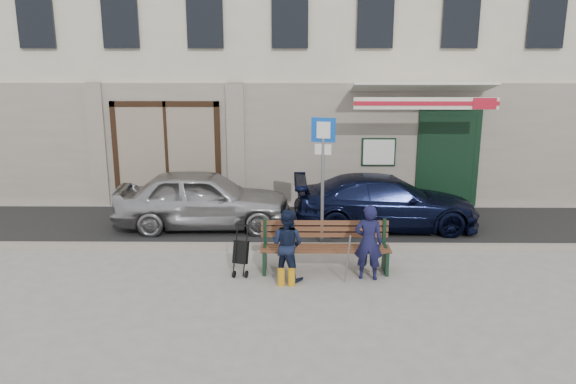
{
  "coord_description": "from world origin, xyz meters",
  "views": [
    {
      "loc": [
        0.1,
        -9.48,
        4.0
      ],
      "look_at": [
        -0.02,
        1.6,
        1.2
      ],
      "focal_mm": 35.0,
      "sensor_mm": 36.0,
      "label": 1
    }
  ],
  "objects_px": {
    "car_silver": "(203,199)",
    "man": "(368,242)",
    "car_navy": "(385,202)",
    "bench": "(323,248)",
    "parking_sign": "(323,161)",
    "woman": "(287,244)",
    "stroller": "(241,253)"
  },
  "relations": [
    {
      "from": "parking_sign",
      "to": "man",
      "type": "distance_m",
      "value": 2.3
    },
    {
      "from": "car_silver",
      "to": "man",
      "type": "height_order",
      "value": "man"
    },
    {
      "from": "car_silver",
      "to": "woman",
      "type": "xyz_separation_m",
      "value": [
        1.97,
        -3.02,
        -0.03
      ]
    },
    {
      "from": "bench",
      "to": "car_navy",
      "type": "bearing_deg",
      "value": 59.4
    },
    {
      "from": "parking_sign",
      "to": "stroller",
      "type": "relative_size",
      "value": 2.95
    },
    {
      "from": "parking_sign",
      "to": "bench",
      "type": "distance_m",
      "value": 2.04
    },
    {
      "from": "car_silver",
      "to": "woman",
      "type": "relative_size",
      "value": 3.09
    },
    {
      "from": "parking_sign",
      "to": "woman",
      "type": "xyz_separation_m",
      "value": [
        -0.72,
        -1.89,
        -1.15
      ]
    },
    {
      "from": "car_navy",
      "to": "stroller",
      "type": "distance_m",
      "value": 4.18
    },
    {
      "from": "car_navy",
      "to": "bench",
      "type": "distance_m",
      "value": 3.1
    },
    {
      "from": "car_navy",
      "to": "woman",
      "type": "distance_m",
      "value": 3.76
    },
    {
      "from": "parking_sign",
      "to": "man",
      "type": "xyz_separation_m",
      "value": [
        0.73,
        -1.88,
        -1.11
      ]
    },
    {
      "from": "car_navy",
      "to": "stroller",
      "type": "xyz_separation_m",
      "value": [
        -3.08,
        -2.82,
        -0.21
      ]
    },
    {
      "from": "car_silver",
      "to": "stroller",
      "type": "relative_size",
      "value": 4.41
    },
    {
      "from": "bench",
      "to": "man",
      "type": "height_order",
      "value": "man"
    },
    {
      "from": "car_silver",
      "to": "man",
      "type": "xyz_separation_m",
      "value": [
        3.42,
        -3.0,
        0.01
      ]
    },
    {
      "from": "car_silver",
      "to": "man",
      "type": "bearing_deg",
      "value": -132.83
    },
    {
      "from": "man",
      "to": "stroller",
      "type": "xyz_separation_m",
      "value": [
        -2.3,
        0.19,
        -0.29
      ]
    },
    {
      "from": "man",
      "to": "woman",
      "type": "distance_m",
      "value": 1.45
    },
    {
      "from": "bench",
      "to": "man",
      "type": "distance_m",
      "value": 0.9
    },
    {
      "from": "car_navy",
      "to": "stroller",
      "type": "bearing_deg",
      "value": 131.89
    },
    {
      "from": "bench",
      "to": "man",
      "type": "xyz_separation_m",
      "value": [
        0.8,
        -0.35,
        0.23
      ]
    },
    {
      "from": "car_navy",
      "to": "parking_sign",
      "type": "relative_size",
      "value": 1.58
    },
    {
      "from": "man",
      "to": "woman",
      "type": "relative_size",
      "value": 1.06
    },
    {
      "from": "car_silver",
      "to": "bench",
      "type": "bearing_deg",
      "value": -136.91
    },
    {
      "from": "man",
      "to": "car_silver",
      "type": "bearing_deg",
      "value": -32.39
    },
    {
      "from": "car_navy",
      "to": "stroller",
      "type": "height_order",
      "value": "car_navy"
    },
    {
      "from": "car_navy",
      "to": "parking_sign",
      "type": "height_order",
      "value": "parking_sign"
    },
    {
      "from": "bench",
      "to": "stroller",
      "type": "distance_m",
      "value": 1.51
    },
    {
      "from": "car_silver",
      "to": "woman",
      "type": "distance_m",
      "value": 3.6
    },
    {
      "from": "woman",
      "to": "bench",
      "type": "bearing_deg",
      "value": -123.13
    },
    {
      "from": "car_navy",
      "to": "woman",
      "type": "relative_size",
      "value": 3.26
    }
  ]
}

